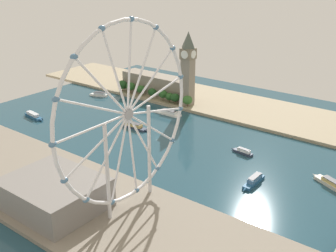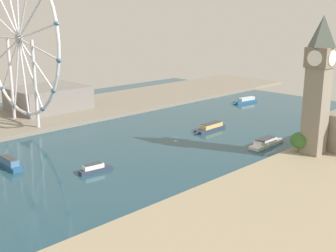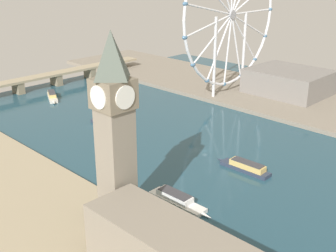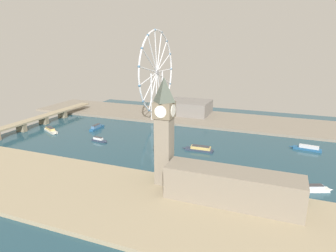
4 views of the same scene
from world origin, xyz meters
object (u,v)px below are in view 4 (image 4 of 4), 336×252
Objects in this scene: river_bridge at (33,121)px; tour_boat_0 at (315,189)px; clock_tower at (164,130)px; tour_boat_2 at (200,149)px; parliament_block at (232,187)px; tour_boat_1 at (51,130)px; ferris_wheel at (157,73)px; tour_boat_5 at (97,127)px; tour_boat_6 at (180,167)px; tour_boat_3 at (99,140)px; tour_boat_4 at (307,148)px; riverside_hall at (189,107)px.

river_bridge reaches higher than tour_boat_0.
river_bridge is 9.23× the size of tour_boat_0.
clock_tower reaches higher than tour_boat_2.
tour_boat_1 is at bearing 68.79° from parliament_block.
tour_boat_5 is (-78.41, 49.79, -63.06)m from ferris_wheel.
parliament_block is 226.50m from tour_boat_5.
river_bridge is at bearing 164.65° from tour_boat_6.
tour_boat_3 is at bearing 159.42° from tour_boat_6.
tour_boat_3 is at bearing 147.78° from tour_boat_0.
tour_boat_4 is at bearing 39.97° from tour_boat_6.
river_bridge is (-101.99, 130.68, -56.82)m from ferris_wheel.
clock_tower is 170.09m from tour_boat_4.
tour_boat_6 is (33.04, -1.64, -42.62)m from clock_tower.
tour_boat_5 is at bearing 57.19° from parliament_block.
tour_boat_0 is at bearing -99.71° from river_bridge.
tour_boat_6 is at bearing -104.05° from river_bridge.
tour_boat_3 is at bearing 19.15° from tour_boat_1.
tour_boat_1 is 0.97× the size of tour_boat_4.
ferris_wheel reaches higher than clock_tower.
tour_boat_2 reaches higher than tour_boat_0.
tour_boat_3 is at bearing -98.72° from river_bridge.
clock_tower reaches higher than tour_boat_3.
tour_boat_6 is at bearing -118.84° from tour_boat_5.
clock_tower reaches higher than tour_boat_1.
tour_boat_4 is at bearing 68.18° from tour_boat_0.
riverside_hall is 184.49m from tour_boat_4.
tour_boat_5 is (122.55, 190.12, -11.90)m from parliament_block.
ferris_wheel reaches higher than riverside_hall.
tour_boat_2 is (-106.60, -92.50, -63.21)m from ferris_wheel.
clock_tower reaches higher than tour_boat_5.
tour_boat_4 is at bearing 35.15° from tour_boat_1.
tour_boat_6 is at bearing 11.95° from tour_boat_1.
tour_boat_1 is 77.13m from tour_boat_3.
tour_boat_0 is at bearing -73.18° from clock_tower.
parliament_block is 3.75× the size of tour_boat_0.
tour_boat_0 is 0.75× the size of tour_boat_4.
tour_boat_2 is at bearing -139.05° from ferris_wheel.
tour_boat_0 is at bearing -51.49° from parliament_block.
ferris_wheel is 154.64m from tour_boat_2.
tour_boat_2 is (51.09, 102.20, 0.05)m from tour_boat_0.
tour_boat_5 reaches higher than tour_boat_3.
tour_boat_6 is (-55.03, -219.92, -6.54)m from river_bridge.
ferris_wheel is 5.04× the size of tour_boat_0.
tour_boat_3 is 220.41m from tour_boat_4.
tour_boat_1 is at bearing -101.87° from river_bridge.
tour_boat_3 is (-9.74, -76.51, -0.25)m from tour_boat_1.
tour_boat_4 reaches higher than tour_boat_3.
tour_boat_1 is (-141.18, 133.25, -10.48)m from riverside_hall.
riverside_hall is 1.71× the size of tour_boat_6.
tour_boat_4 is (-96.55, -156.85, -10.54)m from riverside_hall.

